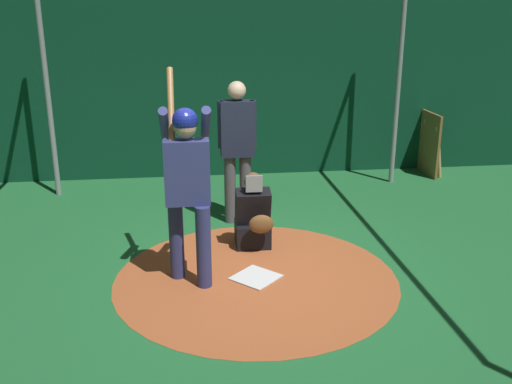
# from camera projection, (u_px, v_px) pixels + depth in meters

# --- Properties ---
(ground_plane) EXTENTS (26.44, 26.44, 0.00)m
(ground_plane) POSITION_uv_depth(u_px,v_px,m) (256.00, 278.00, 5.90)
(ground_plane) COLOR #216633
(dirt_circle) EXTENTS (2.95, 2.95, 0.01)m
(dirt_circle) POSITION_uv_depth(u_px,v_px,m) (256.00, 278.00, 5.90)
(dirt_circle) COLOR #AD562D
(dirt_circle) RESTS_ON ground
(home_plate) EXTENTS (0.59, 0.59, 0.01)m
(home_plate) POSITION_uv_depth(u_px,v_px,m) (256.00, 277.00, 5.90)
(home_plate) COLOR white
(home_plate) RESTS_ON dirt_circle
(batter) EXTENTS (0.68, 0.49, 2.14)m
(batter) POSITION_uv_depth(u_px,v_px,m) (187.00, 179.00, 5.51)
(batter) COLOR navy
(batter) RESTS_ON ground
(catcher) EXTENTS (0.58, 0.40, 0.91)m
(catcher) POSITION_uv_depth(u_px,v_px,m) (253.00, 218.00, 6.59)
(catcher) COLOR black
(catcher) RESTS_ON ground
(umpire) EXTENTS (0.23, 0.49, 1.84)m
(umpire) POSITION_uv_depth(u_px,v_px,m) (237.00, 144.00, 7.17)
(umpire) COLOR #4C4C51
(umpire) RESTS_ON ground
(back_wall) EXTENTS (0.22, 10.44, 3.21)m
(back_wall) POSITION_uv_depth(u_px,v_px,m) (225.00, 78.00, 9.19)
(back_wall) COLOR #0C3D26
(back_wall) RESTS_ON ground
(cage_frame) EXTENTS (6.42, 5.33, 3.29)m
(cage_frame) POSITION_uv_depth(u_px,v_px,m) (256.00, 51.00, 5.18)
(cage_frame) COLOR gray
(cage_frame) RESTS_ON ground
(bat_rack) EXTENTS (1.18, 0.19, 1.05)m
(bat_rack) POSITION_uv_depth(u_px,v_px,m) (425.00, 143.00, 9.71)
(bat_rack) COLOR olive
(bat_rack) RESTS_ON ground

